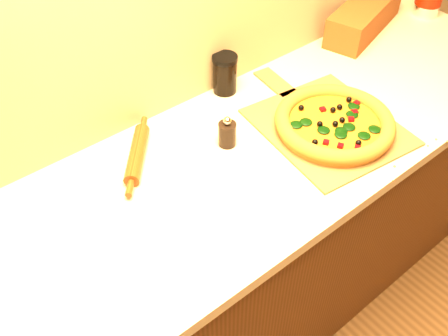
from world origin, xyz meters
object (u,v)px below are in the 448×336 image
at_px(pepper_grinder, 227,133).
at_px(dark_jar, 225,74).
at_px(pizza, 334,123).
at_px(rolling_pin, 137,154).
at_px(pizza_peel, 324,124).

height_order(pepper_grinder, dark_jar, dark_jar).
xyz_separation_m(pizza, dark_jar, (-0.13, 0.38, 0.04)).
relative_size(pizza, rolling_pin, 1.40).
bearing_deg(rolling_pin, pepper_grinder, -24.25).
bearing_deg(pizza_peel, rolling_pin, 163.87).
bearing_deg(rolling_pin, pizza_peel, -23.40).
xyz_separation_m(pizza_peel, pepper_grinder, (-0.30, 0.12, 0.04)).
height_order(pizza, dark_jar, dark_jar).
distance_m(pizza_peel, pepper_grinder, 0.32).
height_order(rolling_pin, dark_jar, dark_jar).
height_order(pizza_peel, rolling_pin, rolling_pin).
bearing_deg(dark_jar, pizza, -71.49).
height_order(pizza, rolling_pin, pizza).
bearing_deg(dark_jar, pepper_grinder, -127.58).
bearing_deg(pizza, dark_jar, 108.51).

